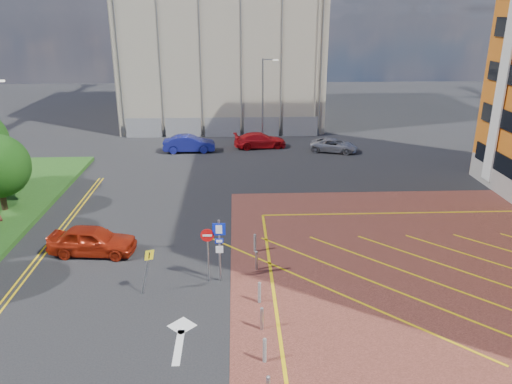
{
  "coord_description": "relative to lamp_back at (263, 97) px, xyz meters",
  "views": [
    {
      "loc": [
        1.34,
        -20.23,
        12.38
      ],
      "look_at": [
        2.32,
        3.13,
        3.77
      ],
      "focal_mm": 35.0,
      "sensor_mm": 36.0,
      "label": 1
    }
  ],
  "objects": [
    {
      "name": "construction_fence",
      "position": [
        -3.08,
        2.0,
        -3.36
      ],
      "size": [
        21.6,
        0.06,
        2.0
      ],
      "primitive_type": "cube",
      "color": "gray",
      "rests_on": "ground"
    },
    {
      "name": "ground",
      "position": [
        -4.08,
        -28.0,
        -4.36
      ],
      "size": [
        140.0,
        140.0,
        0.0
      ],
      "primitive_type": "plane",
      "color": "black",
      "rests_on": "ground"
    },
    {
      "name": "bollard_row",
      "position": [
        -1.78,
        -29.67,
        -3.89
      ],
      "size": [
        0.14,
        11.14,
        0.9
      ],
      "color": "#9EA0A8",
      "rests_on": "forecourt"
    },
    {
      "name": "car_red_left",
      "position": [
        -10.46,
        -23.84,
        -3.58
      ],
      "size": [
        4.77,
        2.31,
        1.57
      ],
      "primitive_type": "imported",
      "rotation": [
        0.0,
        0.0,
        1.47
      ],
      "color": "#A4230E",
      "rests_on": "ground"
    },
    {
      "name": "lamp_back",
      "position": [
        0.0,
        0.0,
        0.0
      ],
      "size": [
        1.53,
        0.16,
        8.0
      ],
      "color": "#9EA0A8",
      "rests_on": "ground"
    },
    {
      "name": "car_red_back",
      "position": [
        -0.45,
        -2.42,
        -3.65
      ],
      "size": [
        5.11,
        2.61,
        1.42
      ],
      "primitive_type": "imported",
      "rotation": [
        0.0,
        0.0,
        1.7
      ],
      "color": "red",
      "rests_on": "ground"
    },
    {
      "name": "car_blue_back",
      "position": [
        -7.01,
        -3.66,
        -3.59
      ],
      "size": [
        4.76,
        1.8,
        1.55
      ],
      "primitive_type": "imported",
      "rotation": [
        0.0,
        0.0,
        1.61
      ],
      "color": "navy",
      "rests_on": "ground"
    },
    {
      "name": "construction_building",
      "position": [
        -4.08,
        12.0,
        6.64
      ],
      "size": [
        21.2,
        19.2,
        22.0
      ],
      "primitive_type": "cube",
      "color": "#B7AB96",
      "rests_on": "ground"
    },
    {
      "name": "sign_cluster",
      "position": [
        -3.78,
        -27.02,
        -2.41
      ],
      "size": [
        1.17,
        0.12,
        3.2
      ],
      "color": "#9EA0A8",
      "rests_on": "ground"
    },
    {
      "name": "forecourt",
      "position": [
        9.92,
        -28.0,
        -4.35
      ],
      "size": [
        26.0,
        26.0,
        0.02
      ],
      "primitive_type": "cube",
      "color": "brown",
      "rests_on": "ground"
    },
    {
      "name": "warning_sign",
      "position": [
        -6.83,
        -28.03,
        -2.93
      ],
      "size": [
        0.71,
        0.41,
        2.25
      ],
      "color": "#9EA0A8",
      "rests_on": "ground"
    },
    {
      "name": "car_silver_back",
      "position": [
        6.26,
        -4.16,
        -3.76
      ],
      "size": [
        4.73,
        3.2,
        1.2
      ],
      "primitive_type": "imported",
      "rotation": [
        0.0,
        0.0,
        1.27
      ],
      "color": "#AAAAB1",
      "rests_on": "ground"
    }
  ]
}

